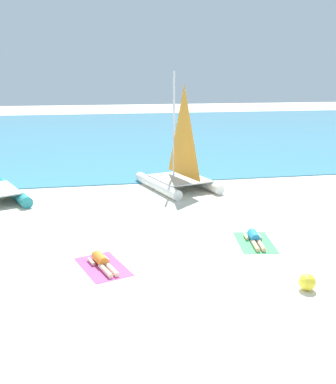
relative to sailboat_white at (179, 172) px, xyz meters
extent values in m
plane|color=beige|center=(-1.50, -0.11, -0.80)|extent=(120.00, 120.00, 0.00)
cube|color=teal|center=(-1.50, 21.22, -0.78)|extent=(120.00, 40.00, 0.05)
cylinder|color=teal|center=(-7.49, -0.15, -0.57)|extent=(2.02, 4.03, 0.48)
cylinder|color=white|center=(-1.08, -0.17, -0.57)|extent=(1.59, 4.11, 0.47)
cylinder|color=white|center=(1.01, 0.42, -0.57)|extent=(1.59, 4.11, 0.47)
cube|color=silver|center=(0.02, -0.07, -0.30)|extent=(2.81, 3.14, 0.06)
cylinder|color=silver|center=(-0.14, 0.50, 2.13)|extent=(0.10, 0.10, 4.93)
pyramid|color=orange|center=(0.12, -0.44, 1.98)|extent=(0.65, 2.10, 4.14)
cube|color=#D84C99|center=(-4.02, -8.30, -0.80)|extent=(1.63, 2.15, 0.01)
cylinder|color=orange|center=(-4.08, -8.10, -0.64)|extent=(0.48, 0.68, 0.30)
sphere|color=beige|center=(-4.20, -7.72, -0.64)|extent=(0.22, 0.22, 0.22)
cylinder|color=beige|center=(-3.96, -8.75, -0.72)|extent=(0.37, 0.79, 0.14)
cylinder|color=beige|center=(-3.79, -8.70, -0.72)|extent=(0.37, 0.79, 0.14)
cylinder|color=beige|center=(-4.33, -8.02, -0.73)|extent=(0.23, 0.46, 0.10)
cylinder|color=beige|center=(-3.92, -7.89, -0.73)|extent=(0.23, 0.46, 0.10)
cube|color=#4CB266|center=(0.90, -7.36, -0.80)|extent=(1.38, 2.05, 0.01)
cylinder|color=#268CCC|center=(0.93, -7.17, -0.64)|extent=(0.39, 0.66, 0.30)
sphere|color=#D8AD84|center=(1.00, -6.76, -0.64)|extent=(0.22, 0.22, 0.22)
cylinder|color=#D8AD84|center=(0.74, -7.79, -0.72)|extent=(0.26, 0.79, 0.14)
cylinder|color=#D8AD84|center=(0.92, -7.82, -0.72)|extent=(0.26, 0.79, 0.14)
cylinder|color=#D8AD84|center=(0.74, -6.98, -0.73)|extent=(0.17, 0.46, 0.10)
cylinder|color=#D8AD84|center=(1.17, -7.05, -0.73)|extent=(0.17, 0.46, 0.10)
sphere|color=yellow|center=(0.96, -10.67, -0.59)|extent=(0.43, 0.43, 0.43)
camera|label=1|loc=(-4.43, -19.99, 4.46)|focal=41.54mm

